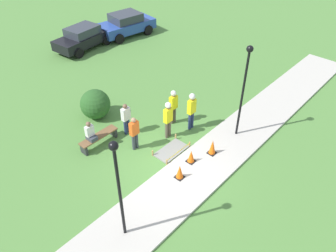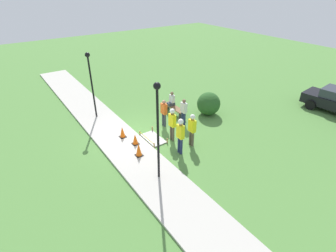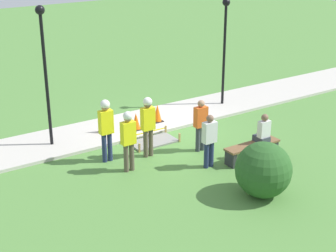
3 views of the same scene
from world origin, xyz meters
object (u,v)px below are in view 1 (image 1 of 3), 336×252
Objects in this scene: bystander_in_gray_shirt at (126,117)px; lamppost_far at (118,178)px; person_seated_on_bench at (90,133)px; bystander_in_orange_shirt at (134,132)px; traffic_cone_sidewalk_edge at (212,147)px; parked_car_black at (83,37)px; worker_trainee at (173,104)px; park_bench at (99,138)px; traffic_cone_far_patch at (191,156)px; parked_car_blue at (126,24)px; worker_assistant at (192,108)px; lamppost_near at (245,81)px; traffic_cone_near_patch at (180,172)px; worker_supervisor at (168,117)px.

lamppost_far reaches higher than bystander_in_gray_shirt.
bystander_in_orange_shirt reaches higher than person_seated_on_bench.
traffic_cone_sidewalk_edge is 13.23m from parked_car_black.
worker_trainee is 1.09× the size of bystander_in_orange_shirt.
traffic_cone_sidewalk_edge reaches higher than park_bench.
worker_trainee reaches higher than traffic_cone_sidewalk_edge.
parked_car_blue reaches higher than traffic_cone_far_patch.
worker_assistant reaches higher than parked_car_black.
bystander_in_orange_shirt is at bearing -121.61° from parked_car_black.
lamppost_near reaches higher than park_bench.
person_seated_on_bench is 5.08m from lamppost_far.
parked_car_black is (6.05, 8.75, -0.08)m from person_seated_on_bench.
park_bench is 1.51m from bystander_in_gray_shirt.
traffic_cone_far_patch is 3.51m from bystander_in_gray_shirt.
lamppost_near is at bearing -49.74° from bystander_in_gray_shirt.
traffic_cone_far_patch is 0.15× the size of lamppost_far.
worker_trainee is at bearing 56.14° from traffic_cone_far_patch.
lamppost_near reaches higher than person_seated_on_bench.
worker_supervisor is (1.65, 2.10, 0.72)m from traffic_cone_near_patch.
traffic_cone_far_patch is 14.20m from parked_car_blue.
person_seated_on_bench is 0.56× the size of bystander_in_gray_shirt.
traffic_cone_sidewalk_edge is 5.57m from lamppost_far.
worker_assistant is at bearing 39.21° from traffic_cone_far_patch.
worker_supervisor reaches higher than bystander_in_gray_shirt.
traffic_cone_far_patch is at bearing -113.18° from parked_car_blue.
traffic_cone_near_patch is at bearing 5.03° from lamppost_far.
parked_car_blue reaches higher than person_seated_on_bench.
parked_car_blue is (8.29, 9.73, -0.09)m from bystander_in_orange_shirt.
person_seated_on_bench is at bearing -130.95° from parked_car_black.
traffic_cone_near_patch is 4.55m from lamppost_near.
parked_car_blue is at bearing 47.98° from bystander_in_gray_shirt.
worker_supervisor reaches higher than worker_trainee.
lamppost_near is at bearing -62.28° from worker_assistant.
bystander_in_orange_shirt is at bearing -56.78° from park_bench.
worker_trainee is at bearing 45.36° from traffic_cone_near_patch.
park_bench is 6.69m from lamppost_near.
traffic_cone_sidewalk_edge is (1.99, -0.11, 0.04)m from traffic_cone_near_patch.
lamppost_far is at bearing -161.31° from worker_assistant.
lamppost_far reaches higher than worker_trainee.
traffic_cone_near_patch is 1.02m from traffic_cone_far_patch.
worker_supervisor is at bearing -18.57° from bystander_in_orange_shirt.
bystander_in_orange_shirt is 0.38× the size of lamppost_near.
person_seated_on_bench is 0.22× the size of lamppost_far.
worker_assistant is (2.83, 1.74, 0.75)m from traffic_cone_near_patch.
traffic_cone_near_patch is 2.68m from bystander_in_orange_shirt.
traffic_cone_sidewalk_edge reaches higher than traffic_cone_near_patch.
traffic_cone_near_patch is 0.14× the size of lamppost_near.
traffic_cone_near_patch is 0.89× the size of traffic_cone_sidewalk_edge.
worker_trainee is (3.75, -1.40, 0.22)m from person_seated_on_bench.
traffic_cone_near_patch is at bearing -117.29° from parked_car_black.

